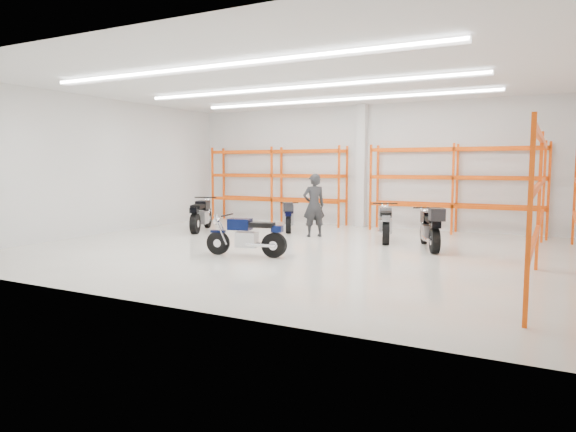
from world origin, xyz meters
The scene contains 12 objects.
ground centered at (0.00, 0.00, 0.00)m, with size 14.00×14.00×0.00m, color beige.
room_shell centered at (0.00, 0.03, 3.28)m, with size 14.02×12.02×4.51m.
motorcycle_main centered at (-0.37, -1.45, 0.49)m, with size 2.11×0.73×1.04m.
motorcycle_back_a centered at (-4.48, 1.97, 0.54)m, with size 1.11×2.24×1.15m.
motorcycle_back_b centered at (-1.75, 3.35, 0.50)m, with size 1.10×1.92×1.05m.
motorcycle_back_c centered at (1.90, 2.62, 0.52)m, with size 0.97×2.20×1.11m.
motorcycle_back_d centered at (3.44, 1.69, 0.57)m, with size 1.17×2.23×1.19m.
standing_man centered at (-0.44, 2.56, 1.01)m, with size 0.73×0.48×2.01m, color black.
structural_column centered at (0.00, 5.82, 2.25)m, with size 0.32×0.32×4.50m, color white.
pallet_racking_back_left centered at (-3.40, 5.48, 1.79)m, with size 5.67×0.87×3.00m.
pallet_racking_back_right centered at (3.40, 5.48, 1.79)m, with size 5.67×0.87×3.00m.
pallet_racking_side centered at (6.48, 0.00, 1.81)m, with size 0.87×9.07×3.00m.
Camera 1 is at (6.38, -12.29, 2.28)m, focal length 32.00 mm.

